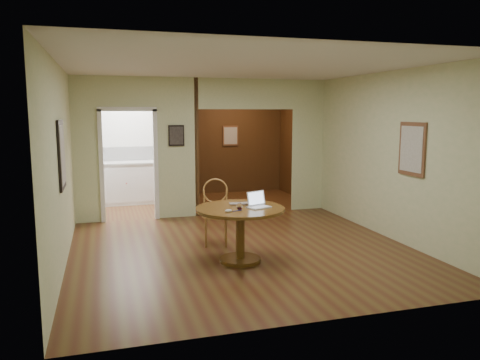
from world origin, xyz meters
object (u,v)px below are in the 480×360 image
object	(u,v)px
open_laptop	(258,203)
closed_laptop	(241,204)
dining_table	(240,222)
chair	(216,208)

from	to	relation	value
open_laptop	closed_laptop	xyz separation A→B (m)	(-0.18, 0.18, -0.05)
dining_table	chair	world-z (taller)	chair
dining_table	closed_laptop	size ratio (longest dim) A/B	3.86
open_laptop	closed_laptop	size ratio (longest dim) A/B	1.13
dining_table	open_laptop	world-z (taller)	open_laptop
open_laptop	closed_laptop	bearing A→B (deg)	113.92
chair	open_laptop	xyz separation A→B (m)	(0.36, -0.98, 0.25)
open_laptop	closed_laptop	world-z (taller)	open_laptop
chair	closed_laptop	distance (m)	0.85
dining_table	open_laptop	size ratio (longest dim) A/B	3.41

